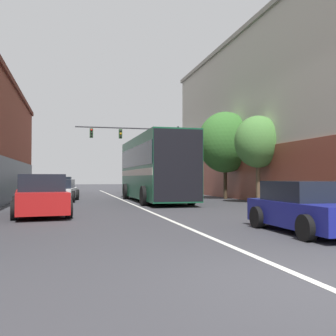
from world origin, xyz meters
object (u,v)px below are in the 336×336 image
object	(u,v)px
parked_car_left_near	(59,191)
parked_car_left_far	(40,196)
parked_car_left_mid	(62,186)
street_tree_near	(258,142)
hatchback_foreground	(308,208)
street_tree_far	(225,142)
traffic_signal_gantry	(144,142)
bus	(155,166)

from	to	relation	value
parked_car_left_near	parked_car_left_far	world-z (taller)	parked_car_left_far
parked_car_left_far	parked_car_left_near	bearing A→B (deg)	-9.51
parked_car_left_mid	street_tree_near	xyz separation A→B (m)	(10.90, -14.23, 2.71)
hatchback_foreground	parked_car_left_far	xyz separation A→B (m)	(-7.06, 6.40, 0.10)
street_tree_near	street_tree_far	bearing A→B (deg)	92.96
parked_car_left_near	traffic_signal_gantry	world-z (taller)	traffic_signal_gantry
parked_car_left_near	parked_car_left_mid	size ratio (longest dim) A/B	1.02
parked_car_left_mid	traffic_signal_gantry	xyz separation A→B (m)	(6.98, -0.25, 3.85)
bus	traffic_signal_gantry	world-z (taller)	traffic_signal_gantry
bus	parked_car_left_mid	size ratio (longest dim) A/B	2.35
bus	parked_car_left_mid	bearing A→B (deg)	25.20
bus	hatchback_foreground	bearing A→B (deg)	-175.64
street_tree_near	street_tree_far	xyz separation A→B (m)	(-0.22, 4.25, 0.35)
hatchback_foreground	traffic_signal_gantry	distance (m)	25.39
parked_car_left_far	street_tree_far	size ratio (longest dim) A/B	0.83
parked_car_left_mid	street_tree_far	world-z (taller)	street_tree_far
parked_car_left_far	traffic_signal_gantry	xyz separation A→B (m)	(7.37, 18.68, 3.83)
parked_car_left_near	parked_car_left_mid	distance (m)	10.08
parked_car_left_near	parked_car_left_mid	bearing A→B (deg)	6.31
hatchback_foreground	parked_car_left_mid	xyz separation A→B (m)	(-6.67, 25.33, 0.08)
parked_car_left_near	street_tree_far	bearing A→B (deg)	-83.61
parked_car_left_near	parked_car_left_far	distance (m)	8.87
bus	parked_car_left_near	bearing A→B (deg)	74.04
bus	parked_car_left_far	xyz separation A→B (m)	(-5.93, -7.33, -1.37)
parked_car_left_mid	bus	bearing A→B (deg)	-152.60
parked_car_left_near	parked_car_left_mid	xyz separation A→B (m)	(-0.08, 10.08, 0.07)
parked_car_left_near	parked_car_left_far	xyz separation A→B (m)	(-0.47, -8.85, 0.09)
parked_car_left_mid	parked_car_left_near	bearing A→B (deg)	-177.69
parked_car_left_far	street_tree_far	xyz separation A→B (m)	(11.07, 8.95, 3.04)
hatchback_foreground	parked_car_left_mid	world-z (taller)	parked_car_left_mid
bus	parked_car_left_mid	distance (m)	12.94
traffic_signal_gantry	street_tree_near	size ratio (longest dim) A/B	1.87
street_tree_near	parked_car_left_near	bearing A→B (deg)	158.99
hatchback_foreground	parked_car_left_near	xyz separation A→B (m)	(-6.59, 15.25, 0.00)
parked_car_left_mid	parked_car_left_far	distance (m)	18.94
parked_car_left_far	traffic_signal_gantry	bearing A→B (deg)	-28.03
bus	street_tree_near	world-z (taller)	street_tree_near
parked_car_left_mid	parked_car_left_far	bearing A→B (deg)	-179.31
parked_car_left_mid	parked_car_left_far	world-z (taller)	parked_car_left_far
parked_car_left_near	street_tree_near	xyz separation A→B (m)	(10.83, -4.16, 2.78)
traffic_signal_gantry	street_tree_near	world-z (taller)	traffic_signal_gantry
parked_car_left_near	street_tree_far	size ratio (longest dim) A/B	0.78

